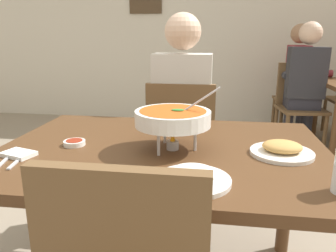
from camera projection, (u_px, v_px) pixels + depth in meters
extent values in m
cube|color=beige|center=(203.00, 11.00, 4.38)|extent=(10.00, 0.10, 3.00)
cube|color=#51331C|center=(163.00, 152.00, 1.35)|extent=(1.34, 0.96, 0.04)
cylinder|color=#51331C|center=(73.00, 181.00, 1.94)|extent=(0.07, 0.07, 0.69)
cylinder|color=#51331C|center=(287.00, 195.00, 1.76)|extent=(0.07, 0.07, 0.69)
cube|color=brown|center=(183.00, 147.00, 2.25)|extent=(0.44, 0.44, 0.03)
cube|color=brown|center=(180.00, 121.00, 1.99)|extent=(0.42, 0.04, 0.45)
cylinder|color=brown|center=(210.00, 169.00, 2.46)|extent=(0.04, 0.04, 0.42)
cylinder|color=brown|center=(161.00, 166.00, 2.51)|extent=(0.04, 0.04, 0.42)
cylinder|color=brown|center=(209.00, 192.00, 2.10)|extent=(0.04, 0.04, 0.42)
cylinder|color=brown|center=(151.00, 188.00, 2.15)|extent=(0.04, 0.04, 0.42)
cylinder|color=#2D2D38|center=(197.00, 175.00, 2.31)|extent=(0.10, 0.10, 0.45)
cylinder|color=#2D2D38|center=(169.00, 174.00, 2.34)|extent=(0.10, 0.10, 0.45)
cube|color=#2D2D38|center=(183.00, 138.00, 2.21)|extent=(0.32, 0.32, 0.12)
cube|color=beige|center=(182.00, 94.00, 2.05)|extent=(0.36, 0.20, 0.50)
sphere|color=beige|center=(183.00, 31.00, 1.95)|extent=(0.22, 0.22, 0.22)
cylinder|color=beige|center=(208.00, 97.00, 2.23)|extent=(0.08, 0.28, 0.08)
cylinder|color=beige|center=(162.00, 96.00, 2.27)|extent=(0.08, 0.28, 0.08)
cylinder|color=silver|center=(195.00, 138.00, 1.30)|extent=(0.01, 0.01, 0.10)
cylinder|color=silver|center=(165.00, 132.00, 1.39)|extent=(0.01, 0.01, 0.10)
cylinder|color=silver|center=(158.00, 143.00, 1.24)|extent=(0.01, 0.01, 0.10)
torus|color=silver|center=(173.00, 125.00, 1.30)|extent=(0.21, 0.21, 0.01)
cylinder|color=#B2B2B7|center=(173.00, 145.00, 1.32)|extent=(0.05, 0.05, 0.04)
cone|color=orange|center=(173.00, 138.00, 1.31)|extent=(0.02, 0.02, 0.04)
cylinder|color=white|center=(173.00, 118.00, 1.29)|extent=(0.30, 0.30, 0.06)
cylinder|color=#B75119|center=(173.00, 112.00, 1.28)|extent=(0.26, 0.26, 0.01)
ellipsoid|color=#388433|center=(178.00, 110.00, 1.28)|extent=(0.05, 0.03, 0.01)
cylinder|color=silver|center=(196.00, 103.00, 1.28)|extent=(0.18, 0.01, 0.13)
cylinder|color=white|center=(193.00, 180.00, 1.02)|extent=(0.24, 0.24, 0.01)
ellipsoid|color=white|center=(193.00, 173.00, 1.01)|extent=(0.15, 0.13, 0.04)
cylinder|color=white|center=(282.00, 153.00, 1.26)|extent=(0.24, 0.24, 0.01)
ellipsoid|color=tan|center=(282.00, 147.00, 1.26)|extent=(0.15, 0.13, 0.04)
cylinder|color=white|center=(74.00, 143.00, 1.37)|extent=(0.09, 0.09, 0.02)
cylinder|color=maroon|center=(74.00, 141.00, 1.37)|extent=(0.07, 0.07, 0.01)
cube|color=white|center=(19.00, 154.00, 1.25)|extent=(0.14, 0.11, 0.02)
cube|color=silver|center=(6.00, 159.00, 1.20)|extent=(0.05, 0.17, 0.01)
cube|color=silver|center=(18.00, 160.00, 1.20)|extent=(0.04, 0.17, 0.01)
cylinder|color=brown|center=(336.00, 128.00, 3.05)|extent=(0.07, 0.07, 0.69)
cylinder|color=brown|center=(315.00, 112.00, 3.70)|extent=(0.07, 0.07, 0.69)
cube|color=brown|center=(295.00, 100.00, 3.91)|extent=(0.47, 0.47, 0.03)
cube|color=brown|center=(314.00, 80.00, 3.83)|extent=(0.07, 0.42, 0.45)
cylinder|color=brown|center=(273.00, 114.00, 4.16)|extent=(0.04, 0.04, 0.42)
cylinder|color=brown|center=(281.00, 122.00, 3.80)|extent=(0.04, 0.04, 0.42)
cylinder|color=brown|center=(304.00, 115.00, 4.13)|extent=(0.04, 0.04, 0.42)
cylinder|color=brown|center=(314.00, 123.00, 3.77)|extent=(0.04, 0.04, 0.42)
cube|color=brown|center=(301.00, 109.00, 3.40)|extent=(0.49, 0.49, 0.03)
cube|color=brown|center=(297.00, 84.00, 3.53)|extent=(0.42, 0.09, 0.45)
cylinder|color=brown|center=(286.00, 135.00, 3.28)|extent=(0.04, 0.04, 0.42)
cylinder|color=brown|center=(325.00, 136.00, 3.27)|extent=(0.04, 0.04, 0.42)
cylinder|color=brown|center=(276.00, 125.00, 3.65)|extent=(0.04, 0.04, 0.42)
cylinder|color=brown|center=(310.00, 126.00, 3.64)|extent=(0.04, 0.04, 0.42)
cylinder|color=brown|center=(324.00, 115.00, 4.15)|extent=(0.04, 0.04, 0.42)
cylinder|color=brown|center=(335.00, 122.00, 3.78)|extent=(0.04, 0.04, 0.42)
cylinder|color=#2D2D38|center=(304.00, 119.00, 3.86)|extent=(0.10, 0.10, 0.45)
cylinder|color=#2D2D38|center=(300.00, 115.00, 4.05)|extent=(0.10, 0.10, 0.45)
cube|color=#2D2D38|center=(301.00, 94.00, 3.88)|extent=(0.32, 0.32, 0.12)
cube|color=maroon|center=(297.00, 67.00, 3.81)|extent=(0.20, 0.36, 0.50)
sphere|color=#A57756|center=(301.00, 33.00, 3.71)|extent=(0.22, 0.22, 0.22)
cylinder|color=maroon|center=(319.00, 73.00, 3.64)|extent=(0.28, 0.08, 0.08)
cylinder|color=maroon|center=(311.00, 71.00, 3.95)|extent=(0.28, 0.08, 0.08)
cylinder|color=#2D2D38|center=(307.00, 127.00, 3.52)|extent=(0.10, 0.10, 0.45)
cylinder|color=#2D2D38|center=(288.00, 126.00, 3.55)|extent=(0.10, 0.10, 0.45)
cube|color=#2D2D38|center=(301.00, 102.00, 3.42)|extent=(0.32, 0.32, 0.12)
cube|color=#2D2D33|center=(306.00, 73.00, 3.26)|extent=(0.36, 0.20, 0.50)
sphere|color=beige|center=(311.00, 33.00, 3.16)|extent=(0.22, 0.22, 0.22)
cylinder|color=#2D2D33|center=(317.00, 76.00, 3.44)|extent=(0.08, 0.28, 0.08)
cylinder|color=#2D2D33|center=(285.00, 75.00, 3.49)|extent=(0.08, 0.28, 0.08)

